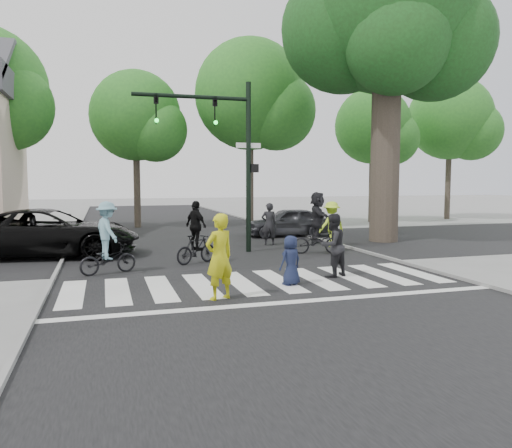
{
  "coord_description": "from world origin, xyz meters",
  "views": [
    {
      "loc": [
        -3.76,
        -10.89,
        2.6
      ],
      "look_at": [
        0.5,
        3.0,
        1.3
      ],
      "focal_mm": 35.0,
      "sensor_mm": 36.0,
      "label": 1
    }
  ],
  "objects_px": {
    "car_suv": "(50,233)",
    "pedestrian_adult": "(333,245)",
    "cyclist_left": "(108,243)",
    "cyclist_mid": "(196,238)",
    "pedestrian_child": "(291,260)",
    "pedestrian_woman": "(219,257)",
    "car_grey": "(288,222)",
    "cyclist_right": "(317,226)",
    "traffic_signal": "(225,142)",
    "eucalyptus": "(387,21)"
  },
  "relations": [
    {
      "from": "car_suv",
      "to": "pedestrian_adult",
      "type": "bearing_deg",
      "value": -119.92
    },
    {
      "from": "cyclist_left",
      "to": "cyclist_mid",
      "type": "xyz_separation_m",
      "value": [
        2.63,
        0.99,
        -0.07
      ]
    },
    {
      "from": "pedestrian_adult",
      "to": "pedestrian_child",
      "type": "bearing_deg",
      "value": 1.67
    },
    {
      "from": "pedestrian_woman",
      "to": "car_grey",
      "type": "bearing_deg",
      "value": -140.92
    },
    {
      "from": "pedestrian_child",
      "to": "cyclist_right",
      "type": "xyz_separation_m",
      "value": [
        2.75,
        4.6,
        0.35
      ]
    },
    {
      "from": "cyclist_left",
      "to": "cyclist_right",
      "type": "distance_m",
      "value": 7.26
    },
    {
      "from": "traffic_signal",
      "to": "eucalyptus",
      "type": "bearing_deg",
      "value": 11.56
    },
    {
      "from": "traffic_signal",
      "to": "pedestrian_woman",
      "type": "bearing_deg",
      "value": -104.66
    },
    {
      "from": "car_suv",
      "to": "cyclist_right",
      "type": "bearing_deg",
      "value": -94.5
    },
    {
      "from": "traffic_signal",
      "to": "eucalyptus",
      "type": "distance_m",
      "value": 8.98
    },
    {
      "from": "cyclist_right",
      "to": "car_grey",
      "type": "height_order",
      "value": "cyclist_right"
    },
    {
      "from": "traffic_signal",
      "to": "car_grey",
      "type": "relative_size",
      "value": 1.55
    },
    {
      "from": "pedestrian_adult",
      "to": "car_suv",
      "type": "height_order",
      "value": "pedestrian_adult"
    },
    {
      "from": "traffic_signal",
      "to": "pedestrian_adult",
      "type": "bearing_deg",
      "value": -71.56
    },
    {
      "from": "cyclist_mid",
      "to": "cyclist_right",
      "type": "distance_m",
      "value": 4.48
    },
    {
      "from": "eucalyptus",
      "to": "pedestrian_woman",
      "type": "xyz_separation_m",
      "value": [
        -8.93,
        -8.17,
        -8.14
      ]
    },
    {
      "from": "pedestrian_adult",
      "to": "cyclist_right",
      "type": "distance_m",
      "value": 4.16
    },
    {
      "from": "eucalyptus",
      "to": "car_suv",
      "type": "xyz_separation_m",
      "value": [
        -13.05,
        -0.6,
        -8.27
      ]
    },
    {
      "from": "pedestrian_adult",
      "to": "cyclist_left",
      "type": "distance_m",
      "value": 6.13
    },
    {
      "from": "traffic_signal",
      "to": "pedestrian_woman",
      "type": "height_order",
      "value": "traffic_signal"
    },
    {
      "from": "pedestrian_child",
      "to": "car_suv",
      "type": "bearing_deg",
      "value": -67.78
    },
    {
      "from": "pedestrian_adult",
      "to": "car_suv",
      "type": "distance_m",
      "value": 9.63
    },
    {
      "from": "traffic_signal",
      "to": "pedestrian_child",
      "type": "height_order",
      "value": "traffic_signal"
    },
    {
      "from": "pedestrian_woman",
      "to": "pedestrian_adult",
      "type": "bearing_deg",
      "value": -178.54
    },
    {
      "from": "cyclist_right",
      "to": "traffic_signal",
      "type": "bearing_deg",
      "value": 159.02
    },
    {
      "from": "traffic_signal",
      "to": "car_grey",
      "type": "height_order",
      "value": "traffic_signal"
    },
    {
      "from": "eucalyptus",
      "to": "cyclist_left",
      "type": "bearing_deg",
      "value": -158.61
    },
    {
      "from": "traffic_signal",
      "to": "cyclist_left",
      "type": "height_order",
      "value": "traffic_signal"
    },
    {
      "from": "traffic_signal",
      "to": "car_suv",
      "type": "distance_m",
      "value": 6.69
    },
    {
      "from": "traffic_signal",
      "to": "car_suv",
      "type": "height_order",
      "value": "traffic_signal"
    },
    {
      "from": "pedestrian_woman",
      "to": "cyclist_left",
      "type": "xyz_separation_m",
      "value": [
        -2.28,
        3.77,
        -0.07
      ]
    },
    {
      "from": "eucalyptus",
      "to": "cyclist_right",
      "type": "height_order",
      "value": "eucalyptus"
    },
    {
      "from": "cyclist_left",
      "to": "cyclist_mid",
      "type": "distance_m",
      "value": 2.82
    },
    {
      "from": "pedestrian_adult",
      "to": "car_grey",
      "type": "bearing_deg",
      "value": -126.44
    },
    {
      "from": "eucalyptus",
      "to": "cyclist_left",
      "type": "relative_size",
      "value": 6.48
    },
    {
      "from": "car_suv",
      "to": "cyclist_left",
      "type": "bearing_deg",
      "value": -145.81
    },
    {
      "from": "cyclist_left",
      "to": "eucalyptus",
      "type": "bearing_deg",
      "value": 21.39
    },
    {
      "from": "pedestrian_adult",
      "to": "car_grey",
      "type": "height_order",
      "value": "pedestrian_adult"
    },
    {
      "from": "pedestrian_child",
      "to": "car_grey",
      "type": "relative_size",
      "value": 0.32
    },
    {
      "from": "eucalyptus",
      "to": "cyclist_mid",
      "type": "bearing_deg",
      "value": -158.4
    },
    {
      "from": "traffic_signal",
      "to": "cyclist_left",
      "type": "bearing_deg",
      "value": -144.06
    },
    {
      "from": "car_suv",
      "to": "car_grey",
      "type": "relative_size",
      "value": 1.51
    },
    {
      "from": "eucalyptus",
      "to": "car_suv",
      "type": "distance_m",
      "value": 15.46
    },
    {
      "from": "cyclist_left",
      "to": "pedestrian_woman",
      "type": "bearing_deg",
      "value": -58.85
    },
    {
      "from": "pedestrian_child",
      "to": "cyclist_mid",
      "type": "height_order",
      "value": "cyclist_mid"
    },
    {
      "from": "car_grey",
      "to": "pedestrian_child",
      "type": "bearing_deg",
      "value": -17.01
    },
    {
      "from": "eucalyptus",
      "to": "car_grey",
      "type": "relative_size",
      "value": 3.35
    },
    {
      "from": "cyclist_right",
      "to": "car_suv",
      "type": "relative_size",
      "value": 0.37
    },
    {
      "from": "pedestrian_adult",
      "to": "cyclist_right",
      "type": "height_order",
      "value": "cyclist_right"
    },
    {
      "from": "pedestrian_woman",
      "to": "eucalyptus",
      "type": "bearing_deg",
      "value": -160.97
    }
  ]
}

